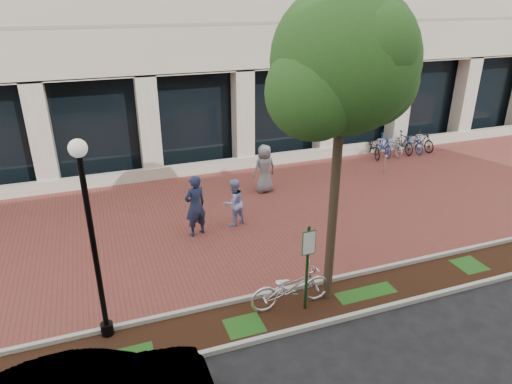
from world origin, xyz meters
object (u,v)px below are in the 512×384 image
object	(u,v)px
lamppost	(92,234)
street_tree	(345,71)
pedestrian_mid	(234,202)
pedestrian_right	(264,169)
parking_sign	(308,258)
locked_bicycle	(291,287)
pedestrian_left	(195,206)
bollard	(385,165)
bike_rack_cluster	(398,144)

from	to	relation	value
lamppost	street_tree	size ratio (longest dim) A/B	0.62
pedestrian_mid	pedestrian_right	size ratio (longest dim) A/B	0.85
street_tree	pedestrian_mid	world-z (taller)	street_tree
parking_sign	locked_bicycle	bearing A→B (deg)	134.84
pedestrian_left	bollard	world-z (taller)	pedestrian_left
parking_sign	pedestrian_left	bearing A→B (deg)	108.09
pedestrian_mid	bollard	distance (m)	7.66
locked_bicycle	pedestrian_left	distance (m)	4.56
pedestrian_mid	pedestrian_right	world-z (taller)	pedestrian_right
lamppost	pedestrian_left	distance (m)	5.13
lamppost	locked_bicycle	size ratio (longest dim) A/B	2.19
parking_sign	bollard	size ratio (longest dim) A/B	2.57
lamppost	bollard	bearing A→B (deg)	28.41
pedestrian_left	bike_rack_cluster	size ratio (longest dim) A/B	0.57
parking_sign	bollard	xyz separation A→B (m)	(7.07, 7.01, -1.00)
bollard	pedestrian_mid	bearing A→B (deg)	-163.69
street_tree	pedestrian_right	xyz separation A→B (m)	(0.87, 6.79, -4.66)
bollard	pedestrian_right	bearing A→B (deg)	179.03
street_tree	pedestrian_right	distance (m)	8.27
lamppost	pedestrian_right	xyz separation A→B (m)	(6.23, 6.39, -1.64)
locked_bicycle	pedestrian_mid	size ratio (longest dim) A/B	1.30
pedestrian_left	lamppost	bearing A→B (deg)	33.68
pedestrian_right	pedestrian_mid	bearing A→B (deg)	40.67
bike_rack_cluster	lamppost	bearing A→B (deg)	-141.22
locked_bicycle	pedestrian_right	world-z (taller)	pedestrian_right
lamppost	pedestrian_left	bearing A→B (deg)	52.69
pedestrian_left	locked_bicycle	bearing A→B (deg)	88.05
pedestrian_right	bollard	xyz separation A→B (m)	(5.41, -0.09, -0.49)
lamppost	bollard	size ratio (longest dim) A/B	5.18
bike_rack_cluster	pedestrian_right	bearing A→B (deg)	-157.17
locked_bicycle	pedestrian_mid	bearing A→B (deg)	0.06
bollard	pedestrian_left	bearing A→B (deg)	-164.48
pedestrian_mid	bollard	size ratio (longest dim) A/B	1.81
parking_sign	pedestrian_mid	distance (m)	4.91
bollard	parking_sign	bearing A→B (deg)	-135.26
parking_sign	pedestrian_left	xyz separation A→B (m)	(-1.60, 4.60, -0.45)
parking_sign	locked_bicycle	xyz separation A→B (m)	(-0.27, 0.27, -0.91)
lamppost	street_tree	world-z (taller)	street_tree
locked_bicycle	bike_rack_cluster	size ratio (longest dim) A/B	0.59
pedestrian_left	street_tree	bearing A→B (deg)	100.24
parking_sign	bike_rack_cluster	xyz separation A→B (m)	(9.33, 9.24, -0.97)
parking_sign	bike_rack_cluster	size ratio (longest dim) A/B	0.64
lamppost	bike_rack_cluster	world-z (taller)	lamppost
street_tree	pedestrian_right	world-z (taller)	street_tree
street_tree	pedestrian_left	distance (m)	6.72
lamppost	bollard	distance (m)	13.40
pedestrian_mid	pedestrian_right	xyz separation A→B (m)	(1.94, 2.24, 0.14)
pedestrian_right	parking_sign	bearing A→B (deg)	68.32
street_tree	pedestrian_mid	xyz separation A→B (m)	(-1.07, 4.54, -4.79)
street_tree	bike_rack_cluster	size ratio (longest dim) A/B	2.09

